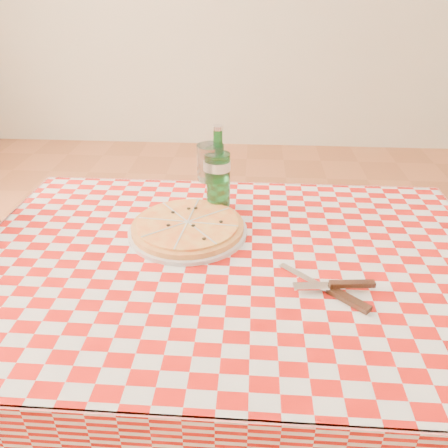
# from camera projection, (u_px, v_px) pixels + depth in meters

# --- Properties ---
(dining_table) EXTENTS (1.20, 0.80, 0.75)m
(dining_table) POSITION_uv_depth(u_px,v_px,m) (230.00, 289.00, 1.12)
(dining_table) COLOR brown
(dining_table) RESTS_ON ground
(tablecloth) EXTENTS (1.30, 0.90, 0.01)m
(tablecloth) POSITION_uv_depth(u_px,v_px,m) (230.00, 259.00, 1.07)
(tablecloth) COLOR #AF100A
(tablecloth) RESTS_ON dining_table
(pizza_plate) EXTENTS (0.35, 0.35, 0.04)m
(pizza_plate) POSITION_uv_depth(u_px,v_px,m) (188.00, 226.00, 1.16)
(pizza_plate) COLOR #BC7F3E
(pizza_plate) RESTS_ON tablecloth
(water_bottle) EXTENTS (0.07, 0.07, 0.25)m
(water_bottle) POSITION_uv_depth(u_px,v_px,m) (218.00, 170.00, 1.23)
(water_bottle) COLOR #196428
(water_bottle) RESTS_ON tablecloth
(wine_glass) EXTENTS (0.09, 0.09, 0.20)m
(wine_glass) POSITION_uv_depth(u_px,v_px,m) (211.00, 178.00, 1.25)
(wine_glass) COLOR white
(wine_glass) RESTS_ON tablecloth
(cutlery) EXTENTS (0.30, 0.27, 0.03)m
(cutlery) POSITION_uv_depth(u_px,v_px,m) (329.00, 286.00, 0.95)
(cutlery) COLOR silver
(cutlery) RESTS_ON tablecloth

